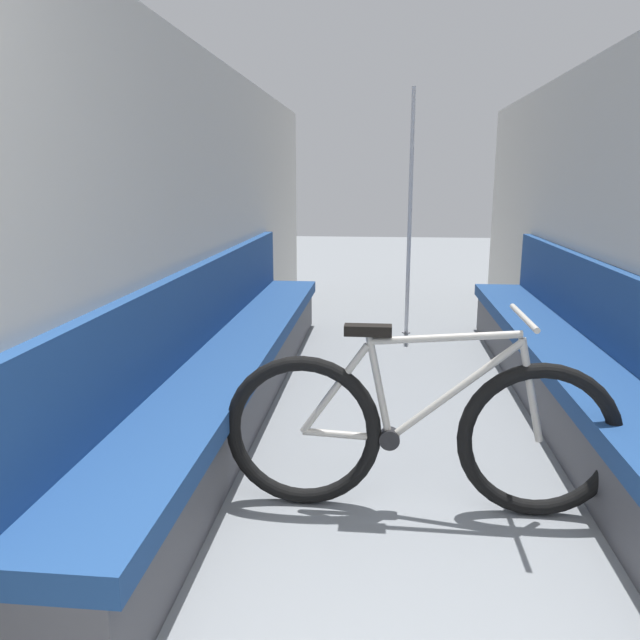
# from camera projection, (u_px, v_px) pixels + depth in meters

# --- Properties ---
(wall_left) EXTENTS (0.10, 9.26, 2.23)m
(wall_left) POSITION_uv_depth(u_px,v_px,m) (181.00, 233.00, 3.70)
(wall_left) COLOR beige
(wall_left) RESTS_ON ground
(bench_seat_row_left) EXTENTS (0.49, 4.71, 0.92)m
(bench_seat_row_left) POSITION_uv_depth(u_px,v_px,m) (232.00, 363.00, 3.94)
(bench_seat_row_left) COLOR #4C4C51
(bench_seat_row_left) RESTS_ON ground
(bench_seat_row_right) EXTENTS (0.49, 4.71, 0.92)m
(bench_seat_row_right) POSITION_uv_depth(u_px,v_px,m) (576.00, 373.00, 3.73)
(bench_seat_row_right) COLOR #4C4C51
(bench_seat_row_right) RESTS_ON ground
(bicycle) EXTENTS (1.71, 0.46, 0.89)m
(bicycle) POSITION_uv_depth(u_px,v_px,m) (419.00, 432.00, 2.70)
(bicycle) COLOR black
(bicycle) RESTS_ON ground
(grab_pole_near) EXTENTS (0.08, 0.08, 2.21)m
(grab_pole_near) POSITION_uv_depth(u_px,v_px,m) (410.00, 218.00, 5.67)
(grab_pole_near) COLOR gray
(grab_pole_near) RESTS_ON ground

